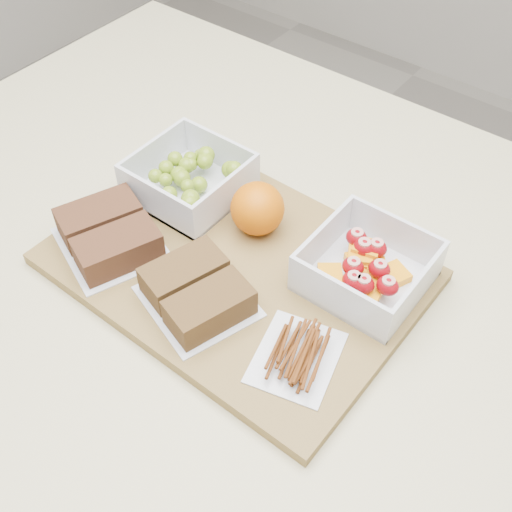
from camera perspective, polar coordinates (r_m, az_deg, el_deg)
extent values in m
cube|color=beige|center=(1.15, -0.09, -17.11)|extent=(1.20, 0.90, 0.90)
cube|color=olive|center=(0.77, -1.81, -1.00)|extent=(0.42, 0.31, 0.02)
cube|color=silver|center=(0.86, -5.82, 5.77)|extent=(0.13, 0.13, 0.01)
cube|color=silver|center=(0.87, -3.18, 9.19)|extent=(0.13, 0.01, 0.06)
cube|color=silver|center=(0.81, -8.92, 4.71)|extent=(0.13, 0.01, 0.06)
cube|color=silver|center=(0.81, -2.61, 5.31)|extent=(0.01, 0.12, 0.06)
cube|color=silver|center=(0.87, -9.05, 8.63)|extent=(0.01, 0.12, 0.06)
sphere|color=olive|center=(0.85, -6.86, 7.17)|extent=(0.02, 0.02, 0.02)
sphere|color=olive|center=(0.85, -8.00, 7.78)|extent=(0.02, 0.02, 0.02)
sphere|color=olive|center=(0.85, -4.58, 8.35)|extent=(0.02, 0.02, 0.02)
sphere|color=olive|center=(0.84, -5.08, 6.32)|extent=(0.02, 0.02, 0.02)
sphere|color=olive|center=(0.86, -7.20, 8.56)|extent=(0.02, 0.02, 0.02)
sphere|color=olive|center=(0.85, -6.80, 6.98)|extent=(0.02, 0.02, 0.02)
sphere|color=olive|center=(0.86, -5.86, 8.64)|extent=(0.02, 0.02, 0.02)
sphere|color=olive|center=(0.79, -5.84, 5.08)|extent=(0.02, 0.02, 0.02)
sphere|color=olive|center=(0.84, -2.30, 7.67)|extent=(0.02, 0.02, 0.02)
sphere|color=olive|center=(0.86, -4.46, 8.94)|extent=(0.02, 0.02, 0.02)
sphere|color=olive|center=(0.84, -8.94, 7.04)|extent=(0.02, 0.02, 0.02)
sphere|color=olive|center=(0.83, -1.96, 7.72)|extent=(0.02, 0.02, 0.02)
sphere|color=olive|center=(0.82, -7.73, 5.45)|extent=(0.02, 0.02, 0.02)
sphere|color=olive|center=(0.86, -4.59, 8.55)|extent=(0.02, 0.02, 0.02)
sphere|color=olive|center=(0.86, -6.20, 8.01)|extent=(0.02, 0.02, 0.02)
sphere|color=olive|center=(0.85, -4.54, 8.46)|extent=(0.02, 0.02, 0.02)
sphere|color=olive|center=(0.79, -5.92, 4.68)|extent=(0.02, 0.02, 0.02)
sphere|color=olive|center=(0.80, -4.89, 3.93)|extent=(0.02, 0.02, 0.02)
sphere|color=olive|center=(0.86, -5.84, 8.11)|extent=(0.02, 0.02, 0.02)
sphere|color=olive|center=(0.84, -8.05, 6.71)|extent=(0.02, 0.02, 0.02)
sphere|color=olive|center=(0.87, -4.86, 8.73)|extent=(0.02, 0.02, 0.02)
sphere|color=olive|center=(0.82, -6.09, 6.20)|extent=(0.02, 0.02, 0.02)
sphere|color=olive|center=(0.84, -6.61, 6.90)|extent=(0.02, 0.02, 0.02)
cube|color=silver|center=(0.75, 9.66, -2.10)|extent=(0.13, 0.13, 0.00)
cube|color=silver|center=(0.78, 12.23, 1.87)|extent=(0.13, 0.00, 0.05)
cube|color=silver|center=(0.70, 7.29, -3.85)|extent=(0.13, 0.00, 0.05)
cube|color=silver|center=(0.72, 14.09, -3.08)|extent=(0.00, 0.12, 0.05)
cube|color=silver|center=(0.75, 5.89, 1.30)|extent=(0.00, 0.12, 0.05)
cube|color=orange|center=(0.73, 9.29, -2.45)|extent=(0.04, 0.04, 0.01)
cube|color=orange|center=(0.76, 9.93, 0.05)|extent=(0.05, 0.05, 0.01)
cube|color=orange|center=(0.74, 10.65, -1.53)|extent=(0.04, 0.05, 0.01)
cube|color=orange|center=(0.75, 11.93, -1.75)|extent=(0.04, 0.05, 0.01)
cube|color=orange|center=(0.75, 9.28, 0.16)|extent=(0.04, 0.04, 0.01)
cube|color=orange|center=(0.75, 9.82, 0.65)|extent=(0.04, 0.03, 0.01)
cube|color=orange|center=(0.72, 6.60, -1.85)|extent=(0.04, 0.04, 0.01)
cube|color=orange|center=(0.72, 9.83, -3.14)|extent=(0.04, 0.04, 0.01)
cube|color=orange|center=(0.75, 9.18, -0.60)|extent=(0.04, 0.04, 0.01)
ellipsoid|color=maroon|center=(0.73, 10.90, -1.16)|extent=(0.03, 0.02, 0.02)
ellipsoid|color=maroon|center=(0.71, 9.51, -2.47)|extent=(0.03, 0.02, 0.02)
ellipsoid|color=maroon|center=(0.76, 8.92, 1.63)|extent=(0.03, 0.02, 0.02)
ellipsoid|color=maroon|center=(0.71, 11.61, -2.62)|extent=(0.03, 0.02, 0.02)
ellipsoid|color=maroon|center=(0.75, 9.56, 0.76)|extent=(0.03, 0.02, 0.02)
ellipsoid|color=maroon|center=(0.71, 8.65, -2.19)|extent=(0.03, 0.02, 0.02)
ellipsoid|color=maroon|center=(0.73, 8.62, -0.94)|extent=(0.03, 0.02, 0.02)
ellipsoid|color=maroon|center=(0.75, 10.64, 0.71)|extent=(0.03, 0.02, 0.02)
sphere|color=#DB6405|center=(0.78, 0.13, 4.24)|extent=(0.07, 0.07, 0.07)
cube|color=silver|center=(0.80, -12.74, 1.01)|extent=(0.16, 0.15, 0.00)
cube|color=#4F2E1B|center=(0.81, -13.74, 3.24)|extent=(0.08, 0.11, 0.04)
cube|color=#4F2E1B|center=(0.77, -12.17, 0.66)|extent=(0.08, 0.11, 0.04)
cube|color=silver|center=(0.73, -5.19, -4.03)|extent=(0.15, 0.14, 0.00)
cube|color=brown|center=(0.73, -6.39, -1.69)|extent=(0.08, 0.10, 0.04)
cube|color=brown|center=(0.70, -4.13, -4.57)|extent=(0.08, 0.10, 0.04)
cube|color=silver|center=(0.68, 3.61, -9.00)|extent=(0.11, 0.12, 0.00)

